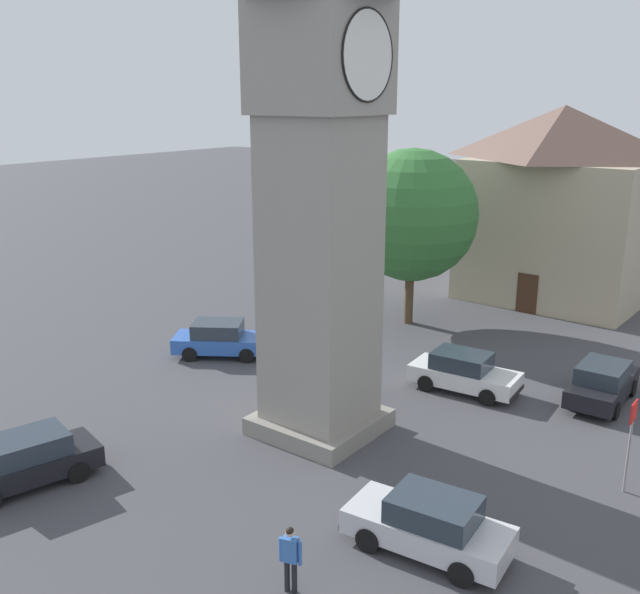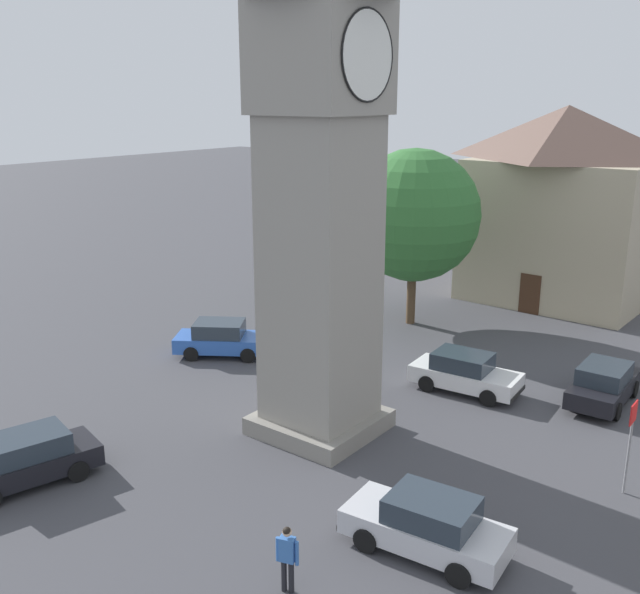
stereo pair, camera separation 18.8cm
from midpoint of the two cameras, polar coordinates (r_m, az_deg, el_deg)
name	(u,v)px [view 2 (the right image)]	position (r m, az deg, el deg)	size (l,w,h in m)	color
ground_plane	(320,430)	(24.63, 0.22, -10.62)	(200.00, 200.00, 0.00)	#424247
clock_tower	(320,86)	(22.05, 0.26, 16.64)	(4.51, 4.51, 19.36)	gray
car_blue_kerb	(222,339)	(31.31, -7.70, -3.33)	(3.68, 4.37, 1.53)	#2D5BB7
car_silver_kerb	(427,525)	(18.63, 8.88, -17.63)	(2.09, 4.26, 1.53)	silver
car_red_corner	(26,459)	(22.87, -22.31, -11.97)	(4.42, 2.66, 1.53)	black
car_white_side	(465,373)	(27.90, 11.75, -5.97)	(2.07, 4.25, 1.53)	white
car_black_far	(604,384)	(28.36, 22.04, -6.48)	(4.17, 1.90, 1.53)	black
pedestrian	(287,553)	(17.07, -2.31, -19.90)	(0.32, 0.54, 1.69)	black
tree	(414,215)	(34.64, 7.73, 6.52)	(6.39, 6.39, 8.64)	brown
building_shop_left	(560,204)	(40.51, 18.88, 7.06)	(6.81, 9.75, 10.53)	tan
road_sign	(631,433)	(22.04, 23.95, -9.94)	(0.60, 0.07, 2.80)	gray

